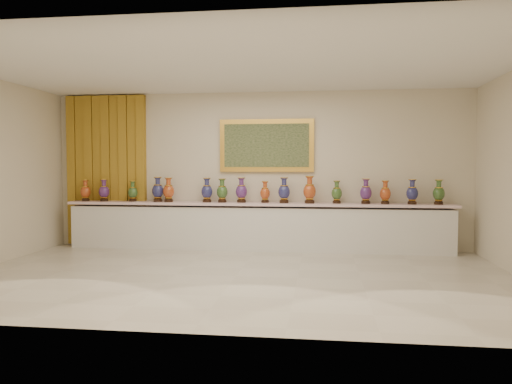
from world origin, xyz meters
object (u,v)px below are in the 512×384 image
(vase_0, at_px, (86,192))
(vase_1, at_px, (104,191))
(counter, at_px, (256,227))
(vase_2, at_px, (133,192))

(vase_0, distance_m, vase_1, 0.38)
(vase_0, height_order, vase_1, vase_1)
(counter, bearing_deg, vase_0, -179.43)
(counter, height_order, vase_2, vase_2)
(counter, distance_m, vase_2, 2.51)
(vase_0, bearing_deg, vase_1, 2.06)
(vase_1, bearing_deg, vase_0, -177.94)
(counter, distance_m, vase_0, 3.44)
(counter, relative_size, vase_0, 17.38)
(vase_0, bearing_deg, vase_2, 2.58)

